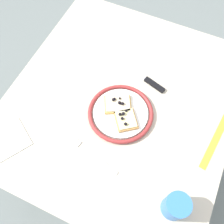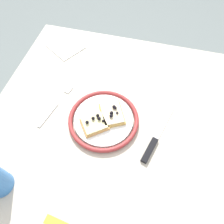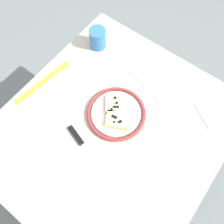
{
  "view_description": "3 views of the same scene",
  "coord_description": "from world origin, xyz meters",
  "px_view_note": "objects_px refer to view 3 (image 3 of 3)",
  "views": [
    {
      "loc": [
        -0.46,
        -0.17,
        1.6
      ],
      "look_at": [
        -0.07,
        0.01,
        0.75
      ],
      "focal_mm": 41.57,
      "sensor_mm": 36.0,
      "label": 1
    },
    {
      "loc": [
        0.06,
        -0.36,
        1.37
      ],
      "look_at": [
        -0.03,
        -0.0,
        0.77
      ],
      "focal_mm": 33.69,
      "sensor_mm": 36.0,
      "label": 2
    },
    {
      "loc": [
        0.26,
        0.2,
        1.62
      ],
      "look_at": [
        -0.05,
        -0.03,
        0.76
      ],
      "focal_mm": 37.54,
      "sensor_mm": 36.0,
      "label": 3
    }
  ],
  "objects_px": {
    "pizza_slice_near": "(114,104)",
    "plate": "(116,113)",
    "knife": "(81,142)",
    "measuring_tape": "(42,82)",
    "dining_table": "(112,136)",
    "napkin": "(215,111)",
    "fork": "(145,86)",
    "cup": "(98,38)",
    "pizza_slice_far": "(118,120)"
  },
  "relations": [
    {
      "from": "pizza_slice_near",
      "to": "plate",
      "type": "bearing_deg",
      "value": 52.67
    },
    {
      "from": "knife",
      "to": "measuring_tape",
      "type": "relative_size",
      "value": 0.8
    },
    {
      "from": "dining_table",
      "to": "plate",
      "type": "relative_size",
      "value": 3.84
    },
    {
      "from": "measuring_tape",
      "to": "plate",
      "type": "bearing_deg",
      "value": 109.17
    },
    {
      "from": "plate",
      "to": "napkin",
      "type": "relative_size",
      "value": 1.85
    },
    {
      "from": "plate",
      "to": "measuring_tape",
      "type": "distance_m",
      "value": 0.36
    },
    {
      "from": "pizza_slice_near",
      "to": "measuring_tape",
      "type": "distance_m",
      "value": 0.33
    },
    {
      "from": "plate",
      "to": "knife",
      "type": "distance_m",
      "value": 0.18
    },
    {
      "from": "dining_table",
      "to": "fork",
      "type": "height_order",
      "value": "fork"
    },
    {
      "from": "dining_table",
      "to": "measuring_tape",
      "type": "relative_size",
      "value": 3.16
    },
    {
      "from": "pizza_slice_near",
      "to": "knife",
      "type": "bearing_deg",
      "value": -2.46
    },
    {
      "from": "cup",
      "to": "pizza_slice_far",
      "type": "bearing_deg",
      "value": 50.04
    },
    {
      "from": "dining_table",
      "to": "fork",
      "type": "bearing_deg",
      "value": -179.75
    },
    {
      "from": "pizza_slice_far",
      "to": "napkin",
      "type": "distance_m",
      "value": 0.41
    },
    {
      "from": "fork",
      "to": "napkin",
      "type": "xyz_separation_m",
      "value": [
        -0.07,
        0.3,
        -0.0
      ]
    },
    {
      "from": "measuring_tape",
      "to": "pizza_slice_far",
      "type": "bearing_deg",
      "value": 104.81
    },
    {
      "from": "pizza_slice_near",
      "to": "pizza_slice_far",
      "type": "relative_size",
      "value": 0.9
    },
    {
      "from": "knife",
      "to": "cup",
      "type": "xyz_separation_m",
      "value": [
        -0.41,
        -0.24,
        0.04
      ]
    },
    {
      "from": "fork",
      "to": "napkin",
      "type": "distance_m",
      "value": 0.31
    },
    {
      "from": "plate",
      "to": "pizza_slice_near",
      "type": "bearing_deg",
      "value": -127.33
    },
    {
      "from": "dining_table",
      "to": "plate",
      "type": "xyz_separation_m",
      "value": [
        -0.06,
        -0.02,
        0.12
      ]
    },
    {
      "from": "dining_table",
      "to": "cup",
      "type": "relative_size",
      "value": 9.62
    },
    {
      "from": "dining_table",
      "to": "plate",
      "type": "height_order",
      "value": "plate"
    },
    {
      "from": "dining_table",
      "to": "knife",
      "type": "xyz_separation_m",
      "value": [
        0.12,
        -0.06,
        0.11
      ]
    },
    {
      "from": "dining_table",
      "to": "pizza_slice_far",
      "type": "height_order",
      "value": "pizza_slice_far"
    },
    {
      "from": "dining_table",
      "to": "pizza_slice_far",
      "type": "distance_m",
      "value": 0.13
    },
    {
      "from": "cup",
      "to": "napkin",
      "type": "relative_size",
      "value": 0.74
    },
    {
      "from": "pizza_slice_far",
      "to": "measuring_tape",
      "type": "xyz_separation_m",
      "value": [
        0.05,
        -0.38,
        -0.02
      ]
    },
    {
      "from": "plate",
      "to": "cup",
      "type": "height_order",
      "value": "cup"
    },
    {
      "from": "plate",
      "to": "cup",
      "type": "xyz_separation_m",
      "value": [
        -0.23,
        -0.28,
        0.04
      ]
    },
    {
      "from": "pizza_slice_near",
      "to": "measuring_tape",
      "type": "relative_size",
      "value": 0.37
    },
    {
      "from": "fork",
      "to": "measuring_tape",
      "type": "height_order",
      "value": "fork"
    },
    {
      "from": "cup",
      "to": "pizza_slice_near",
      "type": "bearing_deg",
      "value": 49.86
    },
    {
      "from": "pizza_slice_near",
      "to": "napkin",
      "type": "distance_m",
      "value": 0.42
    },
    {
      "from": "cup",
      "to": "measuring_tape",
      "type": "bearing_deg",
      "value": -12.64
    },
    {
      "from": "fork",
      "to": "dining_table",
      "type": "bearing_deg",
      "value": 0.25
    },
    {
      "from": "dining_table",
      "to": "measuring_tape",
      "type": "height_order",
      "value": "measuring_tape"
    },
    {
      "from": "pizza_slice_far",
      "to": "pizza_slice_near",
      "type": "bearing_deg",
      "value": -129.16
    },
    {
      "from": "cup",
      "to": "dining_table",
      "type": "bearing_deg",
      "value": 46.15
    },
    {
      "from": "fork",
      "to": "measuring_tape",
      "type": "xyz_separation_m",
      "value": [
        0.26,
        -0.37,
        -0.0
      ]
    },
    {
      "from": "pizza_slice_far",
      "to": "dining_table",
      "type": "bearing_deg",
      "value": -8.0
    },
    {
      "from": "plate",
      "to": "measuring_tape",
      "type": "xyz_separation_m",
      "value": [
        0.07,
        -0.35,
        -0.01
      ]
    },
    {
      "from": "knife",
      "to": "measuring_tape",
      "type": "bearing_deg",
      "value": -108.9
    },
    {
      "from": "knife",
      "to": "dining_table",
      "type": "bearing_deg",
      "value": 153.42
    },
    {
      "from": "napkin",
      "to": "pizza_slice_near",
      "type": "bearing_deg",
      "value": -55.97
    },
    {
      "from": "dining_table",
      "to": "pizza_slice_near",
      "type": "xyz_separation_m",
      "value": [
        -0.08,
        -0.05,
        0.13
      ]
    },
    {
      "from": "pizza_slice_near",
      "to": "knife",
      "type": "distance_m",
      "value": 0.2
    },
    {
      "from": "fork",
      "to": "napkin",
      "type": "height_order",
      "value": "same"
    },
    {
      "from": "napkin",
      "to": "pizza_slice_far",
      "type": "bearing_deg",
      "value": -45.96
    },
    {
      "from": "knife",
      "to": "measuring_tape",
      "type": "xyz_separation_m",
      "value": [
        -0.11,
        -0.31,
        -0.0
      ]
    }
  ]
}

